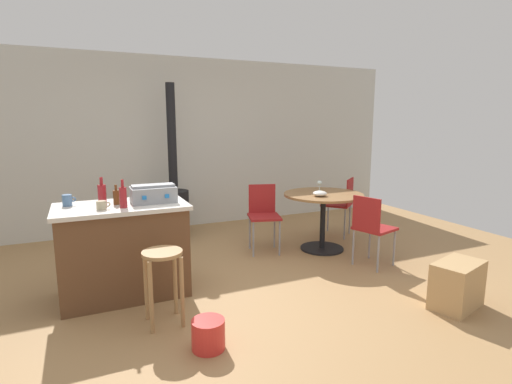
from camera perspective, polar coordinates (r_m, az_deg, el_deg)
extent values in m
plane|color=#A37A4C|center=(4.11, -2.69, -14.39)|extent=(8.80, 8.80, 0.00)
cube|color=beige|center=(6.49, -12.14, 6.75)|extent=(8.00, 0.10, 2.70)
cube|color=brown|center=(4.14, -18.49, -8.22)|extent=(1.17, 0.65, 0.88)
cube|color=beige|center=(4.03, -18.85, -2.02)|extent=(1.23, 0.71, 0.04)
cylinder|color=#A37A4C|center=(3.67, -11.57, -12.49)|extent=(0.04, 0.04, 0.61)
cylinder|color=#A37A4C|center=(3.63, -15.57, -12.93)|extent=(0.04, 0.04, 0.61)
cylinder|color=#A37A4C|center=(3.40, -14.89, -14.52)|extent=(0.04, 0.04, 0.61)
cylinder|color=#A37A4C|center=(3.44, -10.61, -14.02)|extent=(0.04, 0.04, 0.61)
cylinder|color=#A37A4C|center=(3.42, -13.38, -8.53)|extent=(0.34, 0.34, 0.03)
cylinder|color=black|center=(5.49, 9.47, -8.00)|extent=(0.58, 0.58, 0.02)
cylinder|color=black|center=(5.39, 9.58, -4.39)|extent=(0.07, 0.07, 0.74)
cylinder|color=olive|center=(5.31, 9.70, -0.39)|extent=(1.05, 1.05, 0.03)
cube|color=maroon|center=(4.92, 16.74, -5.04)|extent=(0.50, 0.50, 0.03)
cube|color=maroon|center=(4.71, 15.60, -3.12)|extent=(0.12, 0.35, 0.40)
cylinder|color=gray|center=(4.94, 13.84, -7.69)|extent=(0.02, 0.02, 0.44)
cylinder|color=gray|center=(4.76, 17.20, -8.53)|extent=(0.02, 0.02, 0.44)
cylinder|color=gray|center=(5.04, 19.29, -7.61)|extent=(0.02, 0.02, 0.44)
cylinder|color=gray|center=(5.21, 16.05, -6.86)|extent=(0.02, 0.02, 0.44)
cube|color=maroon|center=(6.07, 11.54, -1.74)|extent=(0.56, 0.56, 0.03)
cube|color=maroon|center=(5.99, 13.37, -0.01)|extent=(0.29, 0.25, 0.40)
cylinder|color=gray|center=(5.93, 12.65, -4.52)|extent=(0.02, 0.02, 0.47)
cylinder|color=gray|center=(6.25, 13.35, -3.79)|extent=(0.02, 0.02, 0.47)
cylinder|color=gray|center=(6.33, 10.33, -3.52)|extent=(0.02, 0.02, 0.47)
cylinder|color=gray|center=(6.01, 9.48, -4.22)|extent=(0.02, 0.02, 0.47)
cube|color=maroon|center=(5.17, 1.21, -3.60)|extent=(0.49, 0.49, 0.03)
cube|color=maroon|center=(5.31, 0.87, -1.02)|extent=(0.35, 0.12, 0.40)
cylinder|color=gray|center=(5.43, 2.67, -5.64)|extent=(0.02, 0.02, 0.46)
cylinder|color=gray|center=(5.37, -0.90, -5.80)|extent=(0.02, 0.02, 0.46)
cylinder|color=gray|center=(5.05, -0.38, -6.84)|extent=(0.02, 0.02, 0.46)
cylinder|color=gray|center=(5.11, 3.42, -6.66)|extent=(0.02, 0.02, 0.46)
cylinder|color=black|center=(6.18, -11.55, -5.82)|extent=(0.37, 0.37, 0.06)
cylinder|color=black|center=(6.10, -11.66, -2.73)|extent=(0.44, 0.44, 0.62)
cube|color=#2D2826|center=(5.89, -11.19, -3.17)|extent=(0.20, 0.02, 0.20)
cylinder|color=black|center=(5.95, -12.04, 7.62)|extent=(0.13, 0.13, 1.57)
cube|color=gray|center=(4.04, -14.57, -0.36)|extent=(0.43, 0.26, 0.15)
cube|color=gray|center=(4.02, -14.63, 0.88)|extent=(0.41, 0.16, 0.02)
cube|color=blue|center=(3.89, -15.79, -0.81)|extent=(0.04, 0.01, 0.04)
cube|color=blue|center=(3.93, -12.69, -0.58)|extent=(0.04, 0.01, 0.04)
cylinder|color=#603314|center=(4.03, -19.48, -0.74)|extent=(0.06, 0.06, 0.14)
cylinder|color=#603314|center=(4.02, -19.56, 0.62)|extent=(0.02, 0.02, 0.05)
cylinder|color=maroon|center=(3.86, -18.59, -0.77)|extent=(0.07, 0.07, 0.19)
cylinder|color=maroon|center=(3.84, -18.70, 1.18)|extent=(0.03, 0.03, 0.07)
cylinder|color=maroon|center=(4.08, -21.29, -0.37)|extent=(0.08, 0.08, 0.19)
cylinder|color=maroon|center=(4.06, -21.41, 1.48)|extent=(0.03, 0.03, 0.07)
cylinder|color=tan|center=(3.85, -21.39, -1.79)|extent=(0.09, 0.09, 0.08)
torus|color=tan|center=(3.85, -20.58, -1.67)|extent=(0.05, 0.01, 0.05)
cylinder|color=#4C7099|center=(4.14, -25.57, -1.09)|extent=(0.09, 0.09, 0.11)
torus|color=#4C7099|center=(4.14, -24.82, -0.97)|extent=(0.05, 0.01, 0.05)
cylinder|color=silver|center=(5.51, 9.10, 0.19)|extent=(0.06, 0.06, 0.00)
cylinder|color=silver|center=(5.50, 9.11, 0.62)|extent=(0.01, 0.01, 0.08)
ellipsoid|color=silver|center=(5.49, 9.13, 1.32)|extent=(0.07, 0.07, 0.06)
ellipsoid|color=white|center=(5.11, 9.19, -0.21)|extent=(0.18, 0.18, 0.07)
cube|color=tan|center=(4.19, 26.99, -11.84)|extent=(0.58, 0.45, 0.43)
cylinder|color=red|center=(3.20, -6.89, -19.69)|extent=(0.25, 0.25, 0.23)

